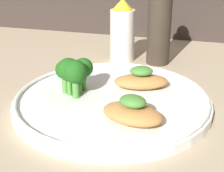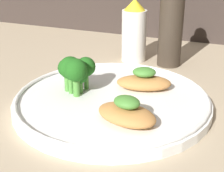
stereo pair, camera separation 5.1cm
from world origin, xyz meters
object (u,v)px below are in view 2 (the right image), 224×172
Objects in this scene: plate at (112,100)px; broccoli_bunch at (75,70)px; pepper_grinder at (171,28)px; sauce_bottle at (134,32)px.

plate is 7.34cm from broccoli_bunch.
pepper_grinder reaches higher than broccoli_bunch.
pepper_grinder is (7.53, -0.00, 1.43)cm from sauce_bottle.
broccoli_bunch is (-6.08, -0.11, 4.12)cm from plate.
pepper_grinder is (9.69, 21.92, 2.46)cm from broccoli_bunch.
broccoli_bunch is 0.38× the size of pepper_grinder.
sauce_bottle is at bearing 84.37° from broccoli_bunch.
sauce_bottle is at bearing 180.00° from pepper_grinder.
plate is at bearing -99.41° from pepper_grinder.
plate is 22.75cm from sauce_bottle.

